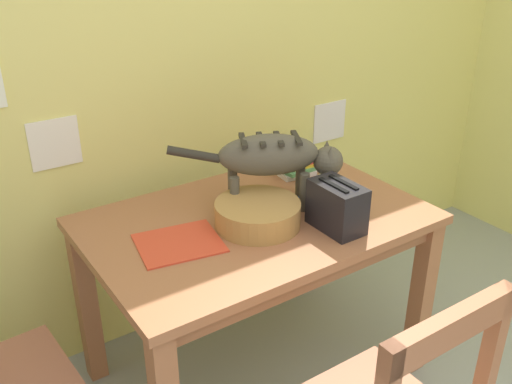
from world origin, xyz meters
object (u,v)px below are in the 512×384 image
coffee_mug (327,187)px  book_stack (294,165)px  dining_table (256,239)px  magazine (179,243)px  wicker_basket (258,214)px  toaster (337,207)px  saucer_bowl (326,200)px  cat (276,158)px

coffee_mug → book_stack: (0.07, 0.30, -0.03)m
dining_table → magazine: 0.34m
magazine → wicker_basket: bearing=2.6°
coffee_mug → toaster: 0.19m
toaster → saucer_bowl: bearing=60.2°
coffee_mug → magazine: size_ratio=0.46×
cat → book_stack: (0.25, 0.21, -0.16)m
wicker_basket → toaster: bearing=-39.1°
coffee_mug → wicker_basket: size_ratio=0.41×
dining_table → book_stack: book_stack is taller
dining_table → magazine: size_ratio=4.45×
dining_table → toaster: (0.18, -0.23, 0.18)m
dining_table → coffee_mug: 0.33m
cat → saucer_bowl: size_ratio=2.79×
wicker_basket → magazine: bearing=172.2°
saucer_bowl → wicker_basket: size_ratio=0.69×
cat → magazine: bearing=-58.1°
cat → saucer_bowl: bearing=90.0°
cat → saucer_bowl: cat is taller
book_stack → wicker_basket: 0.48m
cat → saucer_bowl: (0.18, -0.09, -0.19)m
wicker_basket → toaster: size_ratio=1.53×
cat → book_stack: 0.37m
dining_table → toaster: 0.34m
cat → magazine: 0.47m
cat → coffee_mug: 0.24m
saucer_bowl → magazine: (-0.60, 0.05, -0.01)m
coffee_mug → wicker_basket: coffee_mug is taller
dining_table → toaster: size_ratio=6.12×
coffee_mug → magazine: coffee_mug is taller
cat → magazine: size_ratio=2.14×
saucer_bowl → book_stack: size_ratio=1.26×
dining_table → magazine: bearing=-177.4°
dining_table → wicker_basket: size_ratio=4.01×
toaster → book_stack: bearing=69.9°
cat → coffee_mug: bearing=90.4°
dining_table → saucer_bowl: size_ratio=5.80×
saucer_bowl → wicker_basket: bearing=178.3°
magazine → toaster: 0.56m
magazine → wicker_basket: size_ratio=0.90×
coffee_mug → book_stack: 0.31m
toaster → coffee_mug: bearing=59.3°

